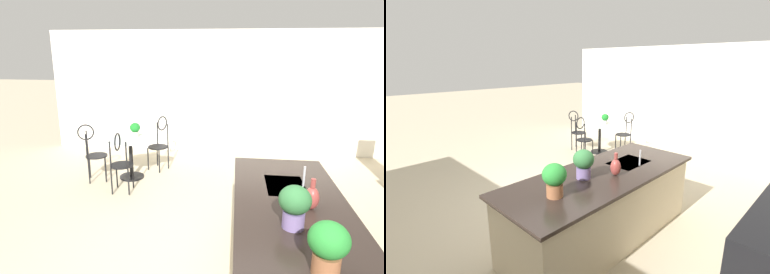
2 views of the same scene
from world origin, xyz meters
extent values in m
plane|color=beige|center=(0.00, 0.00, 0.00)|extent=(40.00, 40.00, 0.00)
cube|color=silver|center=(-4.26, 0.00, 1.35)|extent=(0.12, 7.80, 2.70)
cube|color=beige|center=(0.30, 0.85, 0.44)|extent=(2.70, 0.96, 0.88)
cube|color=#2D231E|center=(0.30, 0.85, 0.90)|extent=(2.80, 1.06, 0.04)
cube|color=#B2B5BA|center=(-0.25, 0.85, 0.91)|extent=(0.56, 0.40, 0.03)
cylinder|color=black|center=(-2.43, -1.55, 0.01)|extent=(0.44, 0.44, 0.03)
cylinder|color=black|center=(-2.43, -1.55, 0.38)|extent=(0.07, 0.07, 0.69)
cylinder|color=#B2C6C1|center=(-2.43, -1.55, 0.73)|extent=(0.80, 0.80, 0.01)
cylinder|color=black|center=(-2.42, -2.05, 0.23)|extent=(0.03, 0.03, 0.45)
cylinder|color=black|center=(-2.16, -1.94, 0.23)|extent=(0.03, 0.03, 0.45)
cylinder|color=black|center=(-2.32, -2.31, 0.23)|extent=(0.03, 0.03, 0.45)
cylinder|color=black|center=(-2.06, -2.20, 0.23)|extent=(0.03, 0.03, 0.45)
cylinder|color=black|center=(-2.24, -2.12, 0.46)|extent=(0.49, 0.49, 0.02)
cylinder|color=black|center=(-2.30, -2.31, 0.68)|extent=(0.03, 0.03, 0.45)
cylinder|color=black|center=(-2.06, -2.21, 0.68)|extent=(0.03, 0.03, 0.45)
torus|color=black|center=(-2.18, -2.26, 0.90)|extent=(0.13, 0.27, 0.28)
cylinder|color=black|center=(-1.96, -1.66, 0.23)|extent=(0.03, 0.03, 0.45)
cylinder|color=black|center=(-1.98, -1.38, 0.23)|extent=(0.03, 0.03, 0.45)
cylinder|color=black|center=(-1.68, -1.65, 0.23)|extent=(0.03, 0.03, 0.45)
cylinder|color=black|center=(-1.70, -1.37, 0.23)|extent=(0.03, 0.03, 0.45)
cylinder|color=black|center=(-1.83, -1.52, 0.46)|extent=(0.40, 0.40, 0.02)
cylinder|color=black|center=(-1.67, -1.64, 0.68)|extent=(0.03, 0.03, 0.45)
cylinder|color=black|center=(-1.69, -1.38, 0.68)|extent=(0.03, 0.03, 0.45)
torus|color=black|center=(-1.68, -1.51, 0.90)|extent=(0.28, 0.04, 0.28)
cylinder|color=black|center=(-2.73, -1.10, 0.23)|extent=(0.03, 0.03, 0.45)
cylinder|color=black|center=(-2.85, -1.35, 0.23)|extent=(0.03, 0.03, 0.45)
cylinder|color=black|center=(-2.98, -0.98, 0.23)|extent=(0.03, 0.03, 0.45)
cylinder|color=black|center=(-3.10, -1.23, 0.23)|extent=(0.03, 0.03, 0.45)
cylinder|color=black|center=(-2.91, -1.17, 0.46)|extent=(0.51, 0.51, 0.02)
cylinder|color=black|center=(-2.99, -0.98, 0.68)|extent=(0.03, 0.03, 0.45)
cylinder|color=black|center=(-3.10, -1.22, 0.68)|extent=(0.03, 0.03, 0.45)
torus|color=black|center=(-3.05, -1.10, 0.90)|extent=(0.27, 0.15, 0.28)
cylinder|color=#B2B5BA|center=(-0.25, 1.03, 1.03)|extent=(0.02, 0.02, 0.22)
cylinder|color=beige|center=(-2.56, -1.49, 0.79)|extent=(0.13, 0.13, 0.10)
ellipsoid|color=#1D8028|center=(-2.56, -1.49, 0.92)|extent=(0.19, 0.19, 0.17)
cylinder|color=#7A669E|center=(0.60, 0.79, 0.99)|extent=(0.17, 0.17, 0.14)
ellipsoid|color=#316E3A|center=(0.60, 0.79, 1.16)|extent=(0.26, 0.26, 0.23)
cylinder|color=#9E603D|center=(1.15, 0.91, 0.99)|extent=(0.18, 0.18, 0.14)
ellipsoid|color=green|center=(1.15, 0.91, 1.17)|extent=(0.26, 0.26, 0.23)
ellipsoid|color=#993D38|center=(0.25, 1.00, 1.02)|extent=(0.13, 0.13, 0.21)
cylinder|color=#993D38|center=(0.25, 1.00, 1.17)|extent=(0.04, 0.04, 0.08)
camera|label=1|loc=(3.05, 0.30, 2.32)|focal=30.81mm
camera|label=2|loc=(2.85, 2.95, 2.28)|focal=26.07mm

